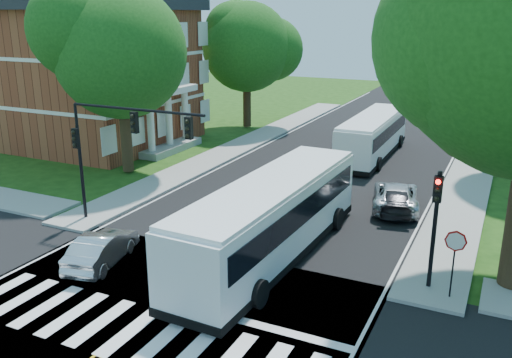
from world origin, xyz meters
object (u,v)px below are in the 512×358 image
Objects in this scene: suv at (396,195)px; dark_sedan at (397,199)px; bus_lead at (272,217)px; signal_ne at (435,215)px; hatchback at (102,248)px; signal_nw at (116,138)px; bus_follow at (373,135)px.

suv reaches higher than dark_sedan.
suv is at bearing -110.57° from bus_lead.
signal_ne is 0.34× the size of bus_lead.
bus_lead is 3.18× the size of hatchback.
signal_nw is 0.55× the size of bus_lead.
bus_follow is 2.82× the size of hatchback.
signal_ne is 1.09× the size of hatchback.
hatchback reaches higher than dark_sedan.
bus_follow is at bearing -79.75° from dark_sedan.
hatchback is 15.05m from suv.
bus_lead is 7.01m from hatchback.
signal_nw is 5.35m from hatchback.
suv is (11.10, 8.36, -3.69)m from signal_nw.
hatchback is (-5.62, -21.82, -0.89)m from bus_follow.
suv is (-2.96, 8.35, -2.28)m from signal_ne.
dark_sedan is at bearing 110.05° from bus_follow.
signal_ne is at bearing 109.69° from bus_follow.
signal_nw is 20.00m from bus_follow.
dark_sedan is (0.17, -0.47, -0.05)m from suv.
signal_nw reaches higher than signal_ne.
signal_nw reaches higher than suv.
hatchback is 0.93× the size of dark_sedan.
bus_lead reaches higher than dark_sedan.
hatchback is at bearing 39.93° from dark_sedan.
signal_nw is at bearing 24.92° from dark_sedan.
bus_lead is (-6.37, 0.14, -1.20)m from signal_ne.
dark_sedan is at bearing -112.83° from bus_lead.
dark_sedan is (9.50, 11.34, -0.04)m from hatchback.
signal_ne is 12.97m from hatchback.
bus_lead is 8.61m from dark_sedan.
dark_sedan is at bearing 97.83° from suv.
bus_follow is at bearing -81.44° from suv.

